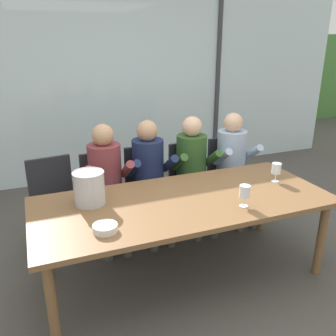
% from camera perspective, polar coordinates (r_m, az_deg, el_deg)
% --- Properties ---
extents(ground, '(14.00, 14.00, 0.00)m').
position_cam_1_polar(ground, '(4.07, -3.42, -8.66)').
color(ground, '#4C4742').
extents(window_glass_panel, '(7.60, 0.03, 2.60)m').
position_cam_1_polar(window_glass_panel, '(5.16, -9.51, 12.53)').
color(window_glass_panel, silver).
rests_on(window_glass_panel, ground).
extents(window_mullion_right, '(0.06, 0.06, 2.60)m').
position_cam_1_polar(window_mullion_right, '(5.76, 7.84, 13.36)').
color(window_mullion_right, '#38383D').
rests_on(window_mullion_right, ground).
extents(hillside_vineyard, '(13.60, 2.40, 2.03)m').
position_cam_1_polar(hillside_vineyard, '(8.27, -14.31, 12.94)').
color(hillside_vineyard, '#477A38').
rests_on(hillside_vineyard, ground).
extents(dining_table, '(2.40, 1.03, 0.72)m').
position_cam_1_polar(dining_table, '(2.94, 2.54, -6.09)').
color(dining_table, brown).
rests_on(dining_table, ground).
extents(chair_near_curtain, '(0.50, 0.50, 0.88)m').
position_cam_1_polar(chair_near_curtain, '(3.63, -17.70, -4.36)').
color(chair_near_curtain, '#232328').
rests_on(chair_near_curtain, ground).
extents(chair_left_of_center, '(0.47, 0.47, 0.88)m').
position_cam_1_polar(chair_left_of_center, '(3.67, -10.00, -3.39)').
color(chair_left_of_center, '#232328').
rests_on(chair_left_of_center, ground).
extents(chair_center, '(0.48, 0.48, 0.88)m').
position_cam_1_polar(chair_center, '(3.80, -3.51, -2.29)').
color(chair_center, '#232328').
rests_on(chair_center, ground).
extents(chair_right_of_center, '(0.48, 0.48, 0.88)m').
position_cam_1_polar(chair_right_of_center, '(3.96, 3.58, -1.31)').
color(chair_right_of_center, '#232328').
rests_on(chair_right_of_center, ground).
extents(chair_near_window_right, '(0.45, 0.45, 0.88)m').
position_cam_1_polar(chair_near_window_right, '(4.19, 9.53, -0.36)').
color(chair_near_window_right, '#232328').
rests_on(chair_near_window_right, ground).
extents(person_maroon_top, '(0.46, 0.61, 1.20)m').
position_cam_1_polar(person_maroon_top, '(3.49, -9.69, -1.58)').
color(person_maroon_top, brown).
rests_on(person_maroon_top, ground).
extents(person_navy_polo, '(0.46, 0.61, 1.20)m').
position_cam_1_polar(person_navy_polo, '(3.59, -2.80, -0.64)').
color(person_navy_polo, '#192347').
rests_on(person_navy_polo, ground).
extents(person_olive_shirt, '(0.47, 0.62, 1.20)m').
position_cam_1_polar(person_olive_shirt, '(3.77, 4.19, 0.32)').
color(person_olive_shirt, '#2D5123').
rests_on(person_olive_shirt, ground).
extents(person_pale_blue_shirt, '(0.46, 0.61, 1.20)m').
position_cam_1_polar(person_pale_blue_shirt, '(4.00, 10.57, 1.20)').
color(person_pale_blue_shirt, '#9EB2D1').
rests_on(person_pale_blue_shirt, ground).
extents(ice_bucket_primary, '(0.25, 0.25, 0.26)m').
position_cam_1_polar(ice_bucket_primary, '(2.85, -12.43, -3.05)').
color(ice_bucket_primary, '#B7B7BC').
rests_on(ice_bucket_primary, dining_table).
extents(tasting_bowl, '(0.17, 0.17, 0.05)m').
position_cam_1_polar(tasting_bowl, '(2.48, -9.97, -9.40)').
color(tasting_bowl, silver).
rests_on(tasting_bowl, dining_table).
extents(wine_glass_by_left_taster, '(0.08, 0.08, 0.17)m').
position_cam_1_polar(wine_glass_by_left_taster, '(3.36, 16.87, -0.19)').
color(wine_glass_by_left_taster, silver).
rests_on(wine_glass_by_left_taster, dining_table).
extents(wine_glass_near_bucket, '(0.08, 0.08, 0.17)m').
position_cam_1_polar(wine_glass_near_bucket, '(2.80, 12.11, -3.81)').
color(wine_glass_near_bucket, silver).
rests_on(wine_glass_near_bucket, dining_table).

